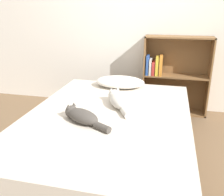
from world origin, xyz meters
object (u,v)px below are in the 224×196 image
pillow (120,82)px  bookshelf (173,74)px  cat_light (118,100)px  cat_dark (81,116)px  bed (108,138)px

pillow → bookshelf: bearing=42.3°
cat_light → cat_dark: 0.49m
bed → bookshelf: (0.57, 1.40, 0.30)m
cat_light → cat_dark: size_ratio=1.04×
pillow → cat_dark: bearing=-96.7°
cat_dark → pillow: bearing=-67.8°
pillow → cat_dark: (-0.12, -1.04, -0.01)m
bookshelf → cat_light: bearing=-114.2°
cat_light → cat_dark: cat_light is taller
bed → cat_dark: 0.41m
bed → cat_light: cat_light is taller
pillow → bookshelf: (0.62, 0.57, -0.01)m
bed → bookshelf: 1.54m
cat_light → bookshelf: bookshelf is taller
cat_light → cat_dark: bearing=126.0°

